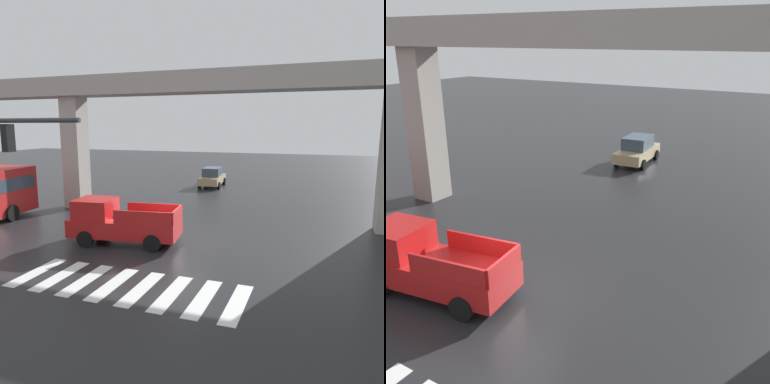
{
  "view_description": "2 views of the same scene",
  "coord_description": "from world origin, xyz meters",
  "views": [
    {
      "loc": [
        6.04,
        -15.66,
        5.43
      ],
      "look_at": [
        -0.47,
        2.98,
        1.91
      ],
      "focal_mm": 34.5,
      "sensor_mm": 36.0,
      "label": 1
    },
    {
      "loc": [
        7.64,
        -9.13,
        7.71
      ],
      "look_at": [
        -0.22,
        4.02,
        2.3
      ],
      "focal_mm": 41.16,
      "sensor_mm": 36.0,
      "label": 2
    }
  ],
  "objects": [
    {
      "name": "crosswalk_stripes",
      "position": [
        0.0,
        -5.16,
        0.01
      ],
      "size": [
        8.25,
        2.8,
        0.01
      ],
      "color": "silver",
      "rests_on": "ground"
    },
    {
      "name": "pickup_truck",
      "position": [
        -2.72,
        -0.97,
        0.99
      ],
      "size": [
        5.32,
        2.61,
        2.08
      ],
      "color": "red",
      "rests_on": "ground"
    },
    {
      "name": "elevated_overpass",
      "position": [
        0.0,
        5.21,
        7.25
      ],
      "size": [
        53.71,
        2.03,
        8.53
      ],
      "color": "#ADA89E",
      "rests_on": "ground"
    },
    {
      "name": "sedan_tan",
      "position": [
        -3.23,
        16.51,
        0.85
      ],
      "size": [
        2.2,
        4.42,
        1.72
      ],
      "color": "tan",
      "rests_on": "ground"
    },
    {
      "name": "ground_plane",
      "position": [
        0.0,
        0.0,
        0.0
      ],
      "size": [
        120.0,
        120.0,
        0.0
      ],
      "primitive_type": "plane",
      "color": "#232326"
    }
  ]
}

